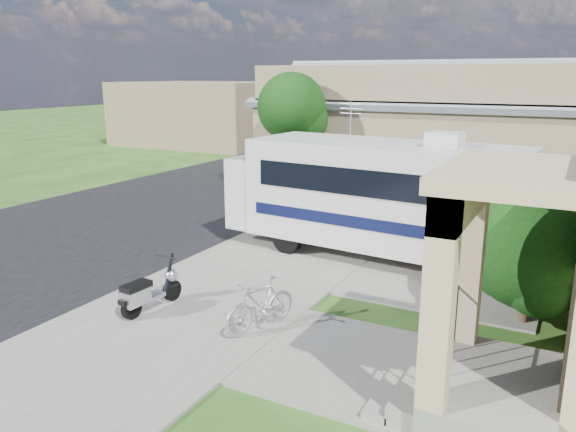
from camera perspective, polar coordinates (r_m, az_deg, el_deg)
The scene contains 18 objects.
ground at distance 11.11m, azimuth -3.81°, elevation -9.64°, with size 120.00×120.00×0.00m, color #194011.
street_slab at distance 23.08m, azimuth -6.66°, elevation 2.93°, with size 9.00×80.00×0.02m, color black.
sidewalk_slab at distance 20.18m, azimuth 8.75°, elevation 1.29°, with size 4.00×80.00×0.06m, color #64635A.
driveway_slab at distance 14.39m, azimuth 10.86°, elevation -4.11°, with size 7.00×6.00×0.05m, color #64635A.
walk_slab at distance 9.14m, azimuth 9.48°, elevation -15.20°, with size 4.00×3.00×0.05m, color #64635A.
warehouse at distance 23.35m, azimuth 14.54°, elevation 7.62°, with size 12.50×8.40×5.04m.
distant_bldg_far at distance 38.01m, azimuth -8.38°, elevation 10.31°, with size 10.00×8.00×4.00m, color brown.
distant_bldg_near at distance 47.33m, azimuth 2.39°, elevation 10.70°, with size 8.00×7.00×3.20m, color #877354.
street_tree_a at distance 19.91m, azimuth 0.71°, elevation 10.65°, with size 2.44×2.40×4.58m.
street_tree_b at distance 29.14m, azimuth 9.94°, elevation 11.85°, with size 2.44×2.40×4.73m.
street_tree_c at distance 37.80m, azimuth 14.29°, elevation 11.69°, with size 2.44×2.40×4.42m.
motorhome at distance 14.04m, azimuth 8.61°, elevation 2.30°, with size 7.56×2.92×3.79m.
shrub at distance 11.01m, azimuth 23.91°, elevation -2.48°, with size 2.48×2.36×3.04m.
scooter at distance 11.14m, azimuth -14.05°, elevation -7.49°, with size 0.53×1.51×0.99m.
bicycle at distance 10.10m, azimuth -2.81°, elevation -9.27°, with size 0.44×1.54×0.93m, color #B4B3BC.
pickup_truck at distance 24.33m, azimuth -0.42°, elevation 5.37°, with size 2.47×5.37×1.49m, color silver.
van at distance 31.74m, azimuth 5.46°, elevation 7.62°, with size 2.46×6.06×1.76m, color silver.
garden_hose at distance 9.73m, azimuth 15.87°, elevation -13.15°, with size 0.45×0.45×0.20m, color #125D21.
Camera 1 is at (5.39, -8.62, 4.49)m, focal length 35.00 mm.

